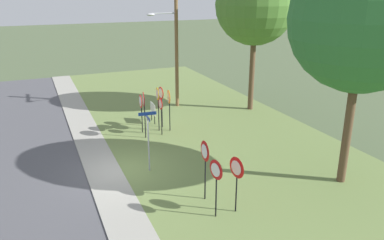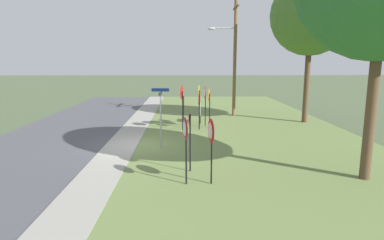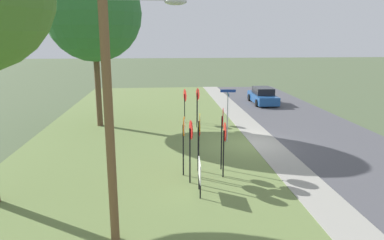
{
  "view_description": "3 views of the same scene",
  "coord_description": "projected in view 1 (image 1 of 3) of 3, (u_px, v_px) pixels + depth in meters",
  "views": [
    {
      "loc": [
        16.12,
        -3.25,
        8.09
      ],
      "look_at": [
        -0.57,
        3.79,
        1.83
      ],
      "focal_mm": 35.96,
      "sensor_mm": 36.0,
      "label": 1
    },
    {
      "loc": [
        15.46,
        2.28,
        4.14
      ],
      "look_at": [
        -0.31,
        2.69,
        1.25
      ],
      "focal_mm": 30.26,
      "sensor_mm": 36.0,
      "label": 2
    },
    {
      "loc": [
        -17.71,
        4.69,
        5.58
      ],
      "look_at": [
        -0.13,
        3.17,
        1.43
      ],
      "focal_mm": 33.07,
      "sensor_mm": 36.0,
      "label": 3
    }
  ],
  "objects": [
    {
      "name": "yield_sign_near_left",
      "position": [
        205.0,
        156.0,
        14.85
      ],
      "size": [
        0.83,
        0.1,
        2.5
      ],
      "rotation": [
        0.0,
        0.0,
        -0.03
      ],
      "color": "black",
      "rests_on": "grass_median"
    },
    {
      "name": "yield_sign_far_left",
      "position": [
        236.0,
        172.0,
        14.05
      ],
      "size": [
        0.81,
        0.17,
        2.24
      ],
      "rotation": [
        0.0,
        0.0,
        0.18
      ],
      "color": "black",
      "rests_on": "grass_median"
    },
    {
      "name": "ground_plane",
      "position": [
        122.0,
        171.0,
        17.88
      ],
      "size": [
        160.0,
        160.0,
        0.0
      ],
      "primitive_type": "plane",
      "color": "#4C5B3D"
    },
    {
      "name": "stop_sign_far_left",
      "position": [
        161.0,
        109.0,
        21.71
      ],
      "size": [
        0.64,
        0.09,
        2.18
      ],
      "rotation": [
        0.0,
        0.0,
        0.0
      ],
      "color": "black",
      "rests_on": "grass_median"
    },
    {
      "name": "stop_sign_near_left",
      "position": [
        141.0,
        105.0,
        22.01
      ],
      "size": [
        0.75,
        0.11,
        2.28
      ],
      "rotation": [
        0.0,
        0.0,
        -0.05
      ],
      "color": "black",
      "rests_on": "grass_median"
    },
    {
      "name": "stop_sign_center_tall",
      "position": [
        158.0,
        99.0,
        22.19
      ],
      "size": [
        0.74,
        0.12,
        2.64
      ],
      "rotation": [
        0.0,
        0.0,
        -0.11
      ],
      "color": "black",
      "rests_on": "grass_median"
    },
    {
      "name": "yield_sign_near_right",
      "position": [
        216.0,
        175.0,
        13.72
      ],
      "size": [
        0.74,
        0.18,
        2.29
      ],
      "rotation": [
        0.0,
        0.0,
        0.2
      ],
      "color": "black",
      "rests_on": "grass_median"
    },
    {
      "name": "road_asphalt",
      "position": [
        9.0,
        191.0,
        16.11
      ],
      "size": [
        44.0,
        6.4,
        0.01
      ],
      "primitive_type": "cube",
      "color": "#4C4C51",
      "rests_on": "ground_plane"
    },
    {
      "name": "oak_tree_left",
      "position": [
        255.0,
        5.0,
        24.64
      ],
      "size": [
        5.19,
        5.19,
        9.6
      ],
      "color": "brown",
      "rests_on": "grass_median"
    },
    {
      "name": "notice_board",
      "position": [
        153.0,
        110.0,
        23.98
      ],
      "size": [
        1.1,
        0.09,
        1.25
      ],
      "rotation": [
        0.0,
        0.0,
        -0.05
      ],
      "color": "black",
      "rests_on": "grass_median"
    },
    {
      "name": "stop_sign_far_right",
      "position": [
        169.0,
        101.0,
        22.25
      ],
      "size": [
        0.79,
        0.14,
        2.47
      ],
      "rotation": [
        0.0,
        0.0,
        -0.15
      ],
      "color": "black",
      "rests_on": "grass_median"
    },
    {
      "name": "utility_pole",
      "position": [
        175.0,
        38.0,
        26.01
      ],
      "size": [
        2.1,
        2.16,
        8.95
      ],
      "color": "brown",
      "rests_on": "grass_median"
    },
    {
      "name": "sidewalk_strip",
      "position": [
        104.0,
        174.0,
        17.57
      ],
      "size": [
        44.0,
        1.6,
        0.06
      ],
      "primitive_type": "cube",
      "color": "#99968C",
      "rests_on": "ground_plane"
    },
    {
      "name": "grass_median",
      "position": [
        235.0,
        151.0,
        20.07
      ],
      "size": [
        44.0,
        12.0,
        0.04
      ],
      "primitive_type": "cube",
      "color": "olive",
      "rests_on": "ground_plane"
    },
    {
      "name": "stop_sign_near_right",
      "position": [
        161.0,
        98.0,
        22.87
      ],
      "size": [
        0.73,
        0.11,
        2.5
      ],
      "rotation": [
        0.0,
        0.0,
        0.09
      ],
      "color": "black",
      "rests_on": "grass_median"
    },
    {
      "name": "oak_tree_right",
      "position": [
        363.0,
        19.0,
        14.66
      ],
      "size": [
        5.74,
        5.74,
        9.8
      ],
      "color": "brown",
      "rests_on": "grass_median"
    },
    {
      "name": "stop_sign_far_center",
      "position": [
        144.0,
        104.0,
        21.12
      ],
      "size": [
        0.79,
        0.17,
        2.67
      ],
      "rotation": [
        0.0,
        0.0,
        -0.19
      ],
      "color": "black",
      "rests_on": "grass_median"
    },
    {
      "name": "street_name_post",
      "position": [
        148.0,
        136.0,
        17.31
      ],
      "size": [
        0.96,
        0.82,
        2.85
      ],
      "rotation": [
        0.0,
        0.0,
        -0.07
      ],
      "color": "#9EA0A8",
      "rests_on": "grass_median"
    }
  ]
}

